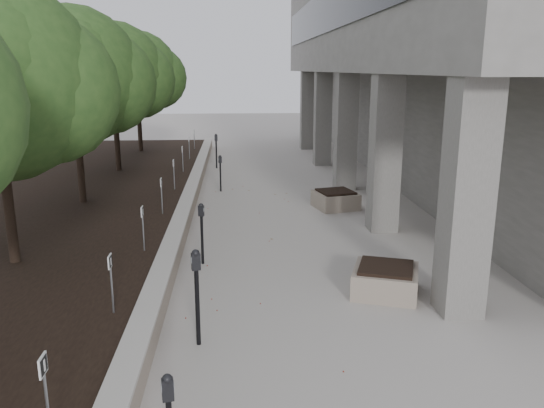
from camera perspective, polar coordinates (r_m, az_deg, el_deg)
name	(u,v)px	position (r m, az deg, el deg)	size (l,w,h in m)	color
ground	(265,346)	(8.53, -0.72, -14.76)	(90.00, 90.00, 0.00)	#AFA9A1
retaining_wall	(190,197)	(16.97, -8.60, 0.71)	(0.39, 26.00, 0.50)	tan
planting_bed	(69,201)	(17.68, -20.55, 0.33)	(7.00, 26.00, 0.40)	black
crabapple_tree_3	(75,106)	(16.11, -20.02, 9.67)	(4.60, 4.00, 5.44)	#274A1C
crabapple_tree_4	(114,97)	(20.96, -16.29, 10.76)	(4.60, 4.00, 5.44)	#274A1C
crabapple_tree_5	(138,91)	(25.86, -13.96, 11.42)	(4.60, 4.00, 5.44)	#274A1C
parking_sign_1	(47,398)	(6.24, -22.63, -18.35)	(0.04, 0.22, 0.96)	black
parking_sign_2	(112,284)	(8.82, -16.52, -8.08)	(0.04, 0.22, 0.96)	black
parking_sign_3	(143,229)	(11.60, -13.40, -2.55)	(0.04, 0.22, 0.96)	black
parking_sign_4	(162,196)	(14.47, -11.52, 0.83)	(0.04, 0.22, 0.96)	black
parking_sign_5	(174,174)	(17.38, -10.27, 3.08)	(0.04, 0.22, 0.96)	black
parking_sign_6	(183,159)	(20.32, -9.37, 4.68)	(0.04, 0.22, 0.96)	black
parking_sign_7	(189,148)	(23.28, -8.70, 5.87)	(0.04, 0.22, 0.96)	black
parking_sign_8	(194,139)	(26.24, -8.18, 6.80)	(0.04, 0.22, 0.96)	black
parking_meter_2	(197,298)	(8.34, -7.88, -9.74)	(0.15, 0.11, 1.54)	black
parking_meter_3	(202,234)	(11.71, -7.38, -3.13)	(0.13, 0.10, 1.36)	black
parking_meter_4	(220,173)	(18.69, -5.45, 3.23)	(0.13, 0.09, 1.26)	black
parking_meter_5	(216,151)	(23.16, -5.88, 5.56)	(0.15, 0.10, 1.47)	black
planter_front	(385,280)	(10.46, 11.85, -7.80)	(1.17, 1.17, 0.55)	tan
planter_back	(335,199)	(16.53, 6.70, 0.50)	(1.16, 1.16, 0.54)	tan
berry_scatter	(250,244)	(13.13, -2.38, -4.18)	(3.30, 14.10, 0.02)	#971F0B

